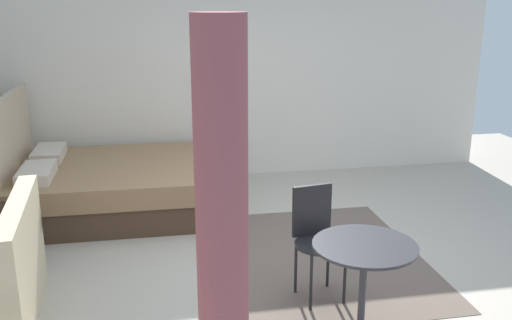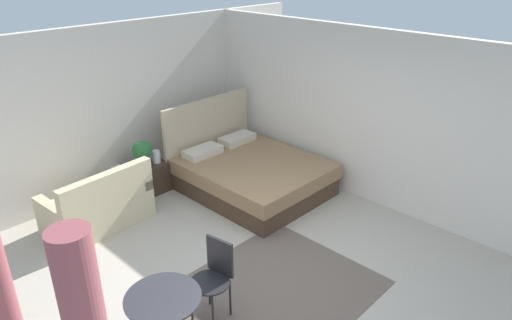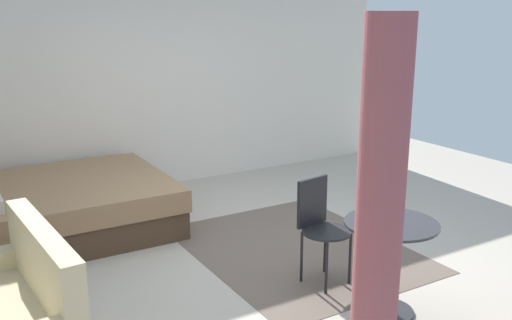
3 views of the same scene
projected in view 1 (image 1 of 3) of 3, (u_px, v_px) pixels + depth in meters
The scene contains 7 objects.
ground_plane at pixel (288, 258), 5.31m from camera, with size 8.33×9.71×0.02m, color #B2A899.
wall_right at pixel (241, 78), 7.47m from camera, with size 0.12×6.71×2.61m, color silver.
area_rug at pixel (318, 257), 5.28m from camera, with size 2.36×1.88×0.01m, color #66564C.
bed at pixel (110, 184), 6.40m from camera, with size 1.82×2.20×1.32m.
balcony_table at pixel (363, 275), 3.85m from camera, with size 0.70×0.70×0.74m.
cafe_chair_near_window at pixel (316, 231), 4.51m from camera, with size 0.47×0.47×0.89m.
curtain_right at pixel (223, 273), 2.55m from camera, with size 0.23×0.23×2.26m.
Camera 1 is at (-4.72, 1.18, 2.32)m, focal length 40.22 mm.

